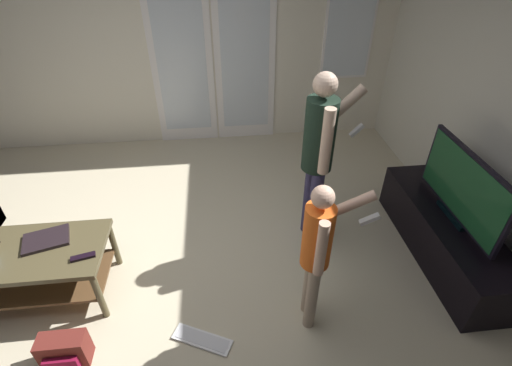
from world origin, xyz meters
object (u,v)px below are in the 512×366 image
at_px(person_child, 318,248).
at_px(loose_keyboard, 202,340).
at_px(person_adult, 319,149).
at_px(backpack, 64,351).
at_px(coffee_table, 38,262).
at_px(laptop_closed, 46,240).
at_px(tv_stand, 444,235).
at_px(flat_screen_tv, 463,188).
at_px(tv_remote_black, 83,257).

relative_size(person_child, loose_keyboard, 2.74).
bearing_deg(person_adult, backpack, -151.78).
bearing_deg(coffee_table, backpack, -63.27).
distance_m(person_adult, laptop_closed, 2.25).
bearing_deg(backpack, tv_stand, 12.60).
height_order(flat_screen_tv, person_child, person_child).
xyz_separation_m(tv_stand, laptop_closed, (-3.30, 0.02, 0.29)).
xyz_separation_m(tv_stand, loose_keyboard, (-2.15, -0.64, -0.21)).
height_order(tv_stand, loose_keyboard, tv_stand).
bearing_deg(tv_stand, person_child, -158.65).
relative_size(coffee_table, tv_remote_black, 6.16).
height_order(tv_stand, backpack, tv_stand).
distance_m(person_child, laptop_closed, 2.05).
distance_m(person_adult, tv_remote_black, 1.99).
height_order(coffee_table, person_child, person_child).
bearing_deg(tv_remote_black, laptop_closed, 132.73).
bearing_deg(loose_keyboard, flat_screen_tv, 16.60).
bearing_deg(person_adult, loose_keyboard, -135.93).
bearing_deg(tv_stand, loose_keyboard, -163.50).
xyz_separation_m(loose_keyboard, laptop_closed, (-1.15, 0.65, 0.50)).
xyz_separation_m(coffee_table, person_adult, (2.26, 0.43, 0.60)).
relative_size(loose_keyboard, laptop_closed, 1.40).
bearing_deg(person_child, laptop_closed, 164.69).
xyz_separation_m(coffee_table, person_child, (2.04, -0.45, 0.39)).
height_order(flat_screen_tv, laptop_closed, flat_screen_tv).
bearing_deg(person_child, flat_screen_tv, 21.52).
bearing_deg(flat_screen_tv, laptop_closed, 179.73).
xyz_separation_m(person_child, tv_remote_black, (-1.64, 0.33, -0.24)).
height_order(person_adult, tv_remote_black, person_adult).
distance_m(flat_screen_tv, person_child, 1.43).
bearing_deg(backpack, person_child, 5.45).
height_order(tv_stand, person_adult, person_adult).
distance_m(coffee_table, person_child, 2.13).
bearing_deg(tv_remote_black, person_adult, 2.47).
xyz_separation_m(person_child, loose_keyboard, (-0.82, -0.12, -0.74)).
relative_size(flat_screen_tv, laptop_closed, 3.28).
relative_size(flat_screen_tv, tv_remote_black, 6.26).
bearing_deg(flat_screen_tv, tv_stand, -65.64).
distance_m(flat_screen_tv, laptop_closed, 3.30).
distance_m(loose_keyboard, tv_remote_black, 1.06).
relative_size(backpack, laptop_closed, 0.96).
distance_m(person_child, loose_keyboard, 1.11).
bearing_deg(loose_keyboard, person_child, 8.09).
bearing_deg(backpack, laptop_closed, 108.14).
bearing_deg(backpack, person_adult, 28.22).
bearing_deg(coffee_table, person_adult, 10.84).
distance_m(coffee_table, flat_screen_tv, 3.39).
relative_size(flat_screen_tv, person_adult, 0.66).
height_order(tv_stand, tv_remote_black, tv_remote_black).
xyz_separation_m(backpack, tv_remote_black, (0.10, 0.49, 0.38)).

